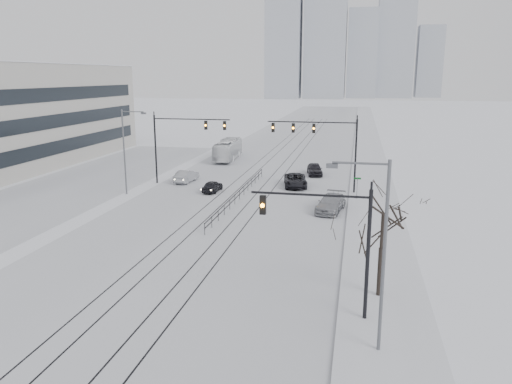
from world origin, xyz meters
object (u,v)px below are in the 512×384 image
sedan_sb_outer (186,176)px  bare_tree (383,223)px  sedan_sb_inner (212,186)px  sedan_nb_right (331,203)px  sedan_nb_far (315,169)px  box_truck (228,150)px  sedan_nb_front (295,180)px  traffic_mast_near (336,235)px

sedan_sb_outer → bare_tree: bearing=132.0°
sedan_sb_inner → sedan_sb_outer: sedan_sb_outer is taller
sedan_nb_right → sedan_nb_far: (-3.02, 17.26, -0.01)m
sedan_sb_outer → sedan_nb_right: sedan_nb_right is taller
sedan_sb_inner → sedan_sb_outer: size_ratio=0.84×
box_truck → sedan_nb_front: bearing=123.1°
traffic_mast_near → sedan_sb_inner: size_ratio=1.91×
sedan_sb_inner → sedan_nb_far: size_ratio=0.83×
sedan_sb_inner → sedan_nb_far: bearing=-128.3°
sedan_nb_right → traffic_mast_near: bearing=-77.6°
bare_tree → sedan_nb_front: bearing=106.5°
sedan_nb_front → sedan_nb_far: sedan_nb_far is taller
sedan_nb_far → bare_tree: bearing=-89.2°
sedan_nb_right → box_truck: size_ratio=0.50×
traffic_mast_near → bare_tree: size_ratio=1.15×
bare_tree → sedan_nb_far: size_ratio=1.37×
box_truck → sedan_nb_far: bearing=142.6°
sedan_nb_front → sedan_sb_outer: bearing=170.3°
sedan_nb_far → sedan_nb_right: bearing=-90.0°
sedan_sb_outer → sedan_nb_front: (13.09, 0.07, 0.02)m
sedan_nb_right → sedan_nb_far: size_ratio=1.19×
sedan_sb_inner → traffic_mast_near: bearing=121.0°
sedan_nb_front → box_truck: size_ratio=0.50×
sedan_nb_front → sedan_nb_right: bearing=-75.2°
sedan_sb_inner → box_truck: bearing=-77.3°
bare_tree → sedan_nb_far: 36.35m
sedan_nb_right → sedan_nb_far: bearing=108.7°
bare_tree → traffic_mast_near: bearing=-128.8°
box_truck → traffic_mast_near: bearing=107.5°
bare_tree → sedan_sb_inner: size_ratio=1.66×
sedan_sb_outer → sedan_nb_right: (17.65, -9.83, 0.05)m
sedan_sb_inner → box_truck: (-3.79, 21.14, 0.86)m
sedan_sb_outer → sedan_nb_front: 13.09m
sedan_nb_far → sedan_nb_front: bearing=-111.8°
sedan_sb_outer → sedan_nb_far: size_ratio=0.98×
traffic_mast_near → sedan_sb_inner: 30.72m
sedan_nb_front → box_truck: box_truck is taller
traffic_mast_near → sedan_nb_right: bearing=93.6°
box_truck → bare_tree: bearing=111.4°
sedan_nb_far → sedan_sb_outer: bearing=-163.0°
sedan_nb_right → sedan_sb_inner: bearing=166.0°
traffic_mast_near → sedan_sb_outer: bearing=121.4°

